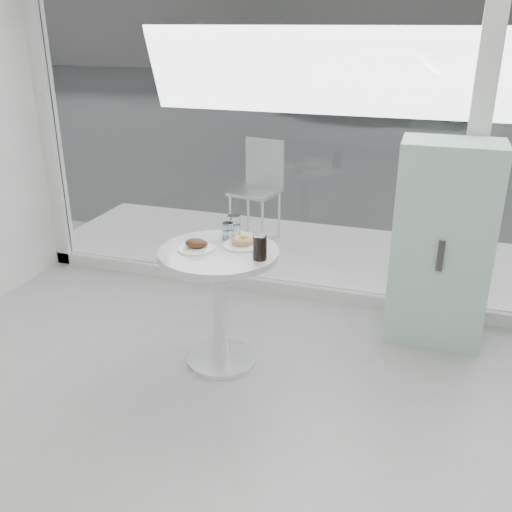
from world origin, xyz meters
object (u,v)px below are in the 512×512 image
(main_table, at_px, (220,284))
(plate_fritter, at_px, (196,245))
(car_silver, at_px, (506,81))
(water_tumbler_b, at_px, (234,227))
(cola_glass, at_px, (260,247))
(mint_cabinet, at_px, (441,244))
(plate_donut, at_px, (243,243))
(patio_chair, at_px, (259,183))
(car_white, at_px, (406,80))
(water_tumbler_a, at_px, (228,232))

(main_table, bearing_deg, plate_fritter, -165.87)
(car_silver, bearing_deg, water_tumbler_b, 164.48)
(main_table, relative_size, cola_glass, 5.01)
(mint_cabinet, height_order, car_silver, mint_cabinet)
(mint_cabinet, xyz_separation_m, water_tumbler_b, (-1.26, -0.52, 0.15))
(main_table, bearing_deg, plate_donut, 45.40)
(car_silver, distance_m, plate_fritter, 13.37)
(patio_chair, bearing_deg, water_tumbler_b, -66.31)
(car_white, distance_m, plate_donut, 11.19)
(water_tumbler_b, relative_size, cola_glass, 0.87)
(plate_fritter, xyz_separation_m, cola_glass, (0.40, -0.02, 0.05))
(mint_cabinet, relative_size, car_white, 0.31)
(water_tumbler_a, height_order, cola_glass, cola_glass)
(plate_fritter, bearing_deg, plate_donut, 31.26)
(mint_cabinet, xyz_separation_m, plate_fritter, (-1.39, -0.81, 0.12))
(main_table, relative_size, patio_chair, 0.81)
(mint_cabinet, bearing_deg, plate_donut, -150.84)
(main_table, relative_size, plate_donut, 3.26)
(main_table, distance_m, cola_glass, 0.41)
(patio_chair, bearing_deg, car_white, 96.45)
(mint_cabinet, relative_size, water_tumbler_b, 10.07)
(plate_donut, bearing_deg, cola_glass, -45.46)
(plate_donut, bearing_deg, water_tumbler_b, 126.72)
(car_white, bearing_deg, water_tumbler_a, -165.74)
(plate_fritter, distance_m, cola_glass, 0.41)
(plate_fritter, bearing_deg, main_table, 14.13)
(car_white, xyz_separation_m, cola_glass, (0.10, -11.36, 0.09))
(mint_cabinet, relative_size, water_tumbler_a, 12.30)
(water_tumbler_b, distance_m, cola_glass, 0.42)
(plate_donut, distance_m, cola_glass, 0.24)
(mint_cabinet, bearing_deg, patio_chair, 140.33)
(patio_chair, xyz_separation_m, plate_fritter, (0.32, -2.18, 0.21))
(main_table, xyz_separation_m, car_silver, (2.47, 13.08, 0.09))
(plate_donut, bearing_deg, plate_fritter, -148.74)
(patio_chair, height_order, car_silver, car_silver)
(cola_glass, bearing_deg, plate_fritter, 176.98)
(car_white, bearing_deg, cola_glass, -164.29)
(water_tumbler_a, bearing_deg, main_table, -87.06)
(car_white, distance_m, water_tumbler_b, 11.05)
(plate_fritter, relative_size, water_tumbler_a, 1.95)
(water_tumbler_a, distance_m, water_tumbler_b, 0.08)
(water_tumbler_a, bearing_deg, mint_cabinet, 25.04)
(water_tumbler_a, bearing_deg, patio_chair, 102.53)
(water_tumbler_a, relative_size, cola_glass, 0.71)
(car_white, distance_m, car_silver, 2.90)
(patio_chair, relative_size, cola_glass, 6.16)
(patio_chair, xyz_separation_m, plate_donut, (0.56, -2.03, 0.20))
(plate_donut, xyz_separation_m, water_tumbler_a, (-0.12, 0.07, 0.03))
(mint_cabinet, bearing_deg, car_white, 94.97)
(plate_fritter, bearing_deg, cola_glass, -3.02)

